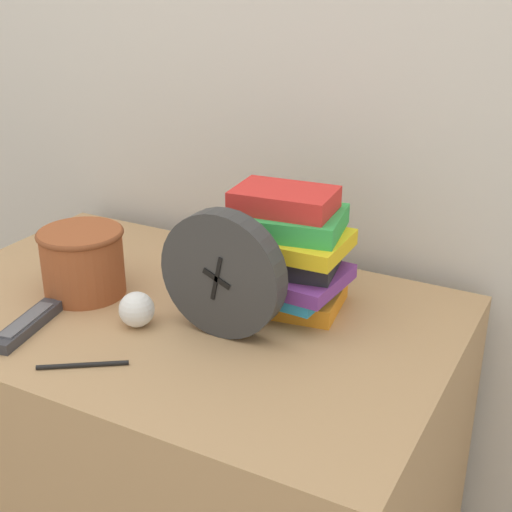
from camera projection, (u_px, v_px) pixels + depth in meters
wall_back at (274, 28)px, 1.53m from camera, size 6.00×0.04×2.40m
desk at (183, 457)px, 1.52m from camera, size 1.06×0.69×0.71m
desk_clock at (222, 274)px, 1.25m from camera, size 0.23×0.05×0.23m
book_stack at (285, 253)px, 1.36m from camera, size 0.26×0.20×0.23m
basket at (83, 260)px, 1.42m from camera, size 0.17×0.17×0.14m
tv_remote at (27, 325)px, 1.30m from camera, size 0.07×0.19×0.02m
crumpled_paper_ball at (137, 309)px, 1.31m from camera, size 0.07×0.07×0.07m
pen at (83, 365)px, 1.19m from camera, size 0.13×0.09×0.01m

